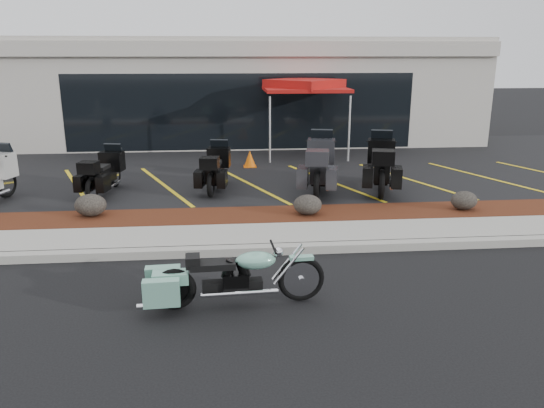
{
  "coord_description": "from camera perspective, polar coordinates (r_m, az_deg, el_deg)",
  "views": [
    {
      "loc": [
        -0.61,
        -7.97,
        3.47
      ],
      "look_at": [
        0.22,
        1.2,
        0.83
      ],
      "focal_mm": 35.0,
      "sensor_mm": 36.0,
      "label": 1
    }
  ],
  "objects": [
    {
      "name": "hero_cruiser",
      "position": [
        7.63,
        3.15,
        -7.36
      ],
      "size": [
        2.57,
        0.77,
        0.9
      ],
      "primitive_type": null,
      "rotation": [
        0.0,
        0.0,
        0.05
      ],
      "color": "#71AF98",
      "rests_on": "ground"
    },
    {
      "name": "traffic_cone",
      "position": [
        16.04,
        -2.4,
        4.9
      ],
      "size": [
        0.46,
        0.46,
        0.49
      ],
      "primitive_type": "cone",
      "rotation": [
        0.0,
        0.0,
        0.34
      ],
      "color": "#D35707",
      "rests_on": "upper_lot"
    },
    {
      "name": "sidewalk",
      "position": [
        10.17,
        -1.45,
        -3.53
      ],
      "size": [
        24.0,
        1.2,
        0.15
      ],
      "primitive_type": "cube",
      "color": "gray",
      "rests_on": "ground"
    },
    {
      "name": "dealership_building",
      "position": [
        22.5,
        -3.69,
        12.2
      ],
      "size": [
        18.0,
        8.16,
        4.0
      ],
      "color": "#ADA79C",
      "rests_on": "ground"
    },
    {
      "name": "boulder_left",
      "position": [
        11.74,
        -18.93,
        -0.11
      ],
      "size": [
        0.66,
        0.55,
        0.47
      ],
      "primitive_type": "ellipsoid",
      "color": "black",
      "rests_on": "mulch_bed"
    },
    {
      "name": "touring_black_front",
      "position": [
        14.08,
        -16.62,
        4.01
      ],
      "size": [
        1.08,
        2.04,
        1.13
      ],
      "primitive_type": null,
      "rotation": [
        0.0,
        0.0,
        1.39
      ],
      "color": "black",
      "rests_on": "upper_lot"
    },
    {
      "name": "ground",
      "position": [
        8.71,
        -0.74,
        -7.49
      ],
      "size": [
        90.0,
        90.0,
        0.0
      ],
      "primitive_type": "plane",
      "color": "black",
      "rests_on": "ground"
    },
    {
      "name": "popup_canopy",
      "position": [
        17.77,
        3.52,
        12.5
      ],
      "size": [
        2.8,
        2.8,
        2.49
      ],
      "rotation": [
        0.0,
        0.0,
        0.05
      ],
      "color": "silver",
      "rests_on": "upper_lot"
    },
    {
      "name": "boulder_right",
      "position": [
        12.31,
        19.96,
        0.37
      ],
      "size": [
        0.57,
        0.48,
        0.41
      ],
      "primitive_type": "ellipsoid",
      "color": "black",
      "rests_on": "mulch_bed"
    },
    {
      "name": "touring_white",
      "position": [
        13.96,
        -26.87,
        3.25
      ],
      "size": [
        1.52,
        2.43,
        1.32
      ],
      "primitive_type": null,
      "rotation": [
        0.0,
        0.0,
        1.26
      ],
      "color": "silver",
      "rests_on": "upper_lot"
    },
    {
      "name": "curb",
      "position": [
        9.52,
        -1.17,
        -4.93
      ],
      "size": [
        24.0,
        0.25,
        0.15
      ],
      "primitive_type": "cube",
      "color": "gray",
      "rests_on": "ground"
    },
    {
      "name": "boulder_mid",
      "position": [
        11.23,
        3.85,
        -0.07
      ],
      "size": [
        0.6,
        0.5,
        0.43
      ],
      "primitive_type": "ellipsoid",
      "color": "black",
      "rests_on": "mulch_bed"
    },
    {
      "name": "touring_black_mid",
      "position": [
        13.97,
        -5.65,
        4.59
      ],
      "size": [
        1.05,
        2.09,
        1.17
      ],
      "primitive_type": null,
      "rotation": [
        0.0,
        0.0,
        1.42
      ],
      "color": "black",
      "rests_on": "upper_lot"
    },
    {
      "name": "mulch_bed",
      "position": [
        11.31,
        -1.85,
        -1.48
      ],
      "size": [
        24.0,
        1.2,
        0.16
      ],
      "primitive_type": "cube",
      "color": "#3E150E",
      "rests_on": "ground"
    },
    {
      "name": "touring_grey",
      "position": [
        13.96,
        5.32,
        5.14
      ],
      "size": [
        1.47,
        2.6,
        1.43
      ],
      "primitive_type": null,
      "rotation": [
        0.0,
        0.0,
        1.34
      ],
      "color": "#2A2A2F",
      "rests_on": "upper_lot"
    },
    {
      "name": "upper_lot",
      "position": [
        16.53,
        -2.95,
        4.09
      ],
      "size": [
        26.0,
        9.6,
        0.15
      ],
      "primitive_type": "cube",
      "color": "black",
      "rests_on": "ground"
    },
    {
      "name": "touring_black_rear",
      "position": [
        14.27,
        11.6,
        5.07
      ],
      "size": [
        1.51,
        2.57,
        1.4
      ],
      "primitive_type": null,
      "rotation": [
        0.0,
        0.0,
        1.31
      ],
      "color": "black",
      "rests_on": "upper_lot"
    }
  ]
}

